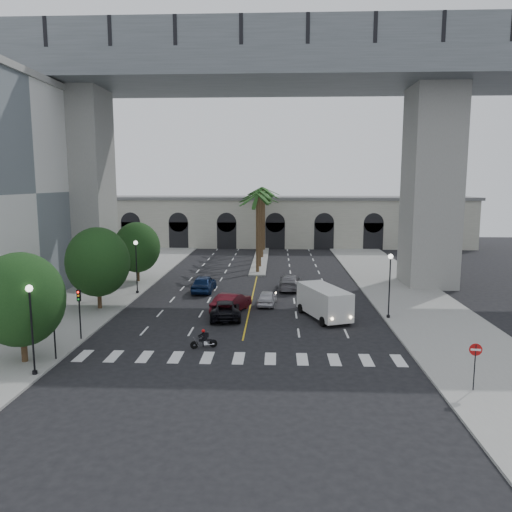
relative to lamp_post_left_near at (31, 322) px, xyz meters
The scene contains 30 objects.
ground 12.86m from the lamp_post_left_near, 23.68° to the left, with size 140.00×140.00×0.00m, color black.
sidewalk_left 20.56m from the lamp_post_left_near, 100.20° to the left, with size 8.00×100.00×0.15m, color gray.
sidewalk_right 33.27m from the lamp_post_left_near, 37.15° to the left, with size 8.00×100.00×0.15m, color gray.
median 44.59m from the lamp_post_left_near, 75.15° to the left, with size 2.00×24.00×0.20m, color gray.
pier_building 61.08m from the lamp_post_left_near, 79.24° to the left, with size 71.00×10.50×8.50m.
bridge 34.39m from the lamp_post_left_near, 61.23° to the left, with size 75.00×13.00×26.00m.
palm_a 35.40m from the lamp_post_left_near, 70.94° to the left, with size 3.20×3.20×10.30m.
palm_b 39.23m from the lamp_post_left_near, 72.73° to the left, with size 3.20×3.20×10.60m.
palm_c 42.88m from the lamp_post_left_near, 74.72° to the left, with size 3.20×3.20×10.10m.
palm_d 46.90m from the lamp_post_left_near, 75.60° to the left, with size 3.20×3.20×10.90m.
palm_e 50.64m from the lamp_post_left_near, 77.01° to the left, with size 3.20×3.20×10.40m.
palm_f 54.61m from the lamp_post_left_near, 77.65° to the left, with size 3.20×3.20×10.70m.
street_tree_near 2.68m from the lamp_post_left_near, 128.66° to the left, with size 5.20×5.20×6.89m.
street_tree_mid 15.12m from the lamp_post_left_near, 96.09° to the left, with size 5.44×5.44×7.21m.
street_tree_far 27.06m from the lamp_post_left_near, 93.39° to the left, with size 5.04×5.04×6.68m.
lamp_post_left_near is the anchor object (origin of this frame).
lamp_post_left_far 21.00m from the lamp_post_left_near, 90.00° to the left, with size 0.40×0.40×5.35m.
lamp_post_right 26.25m from the lamp_post_left_near, 29.69° to the left, with size 0.40×0.40×5.35m.
traffic_signal_near 2.60m from the lamp_post_left_near, 87.71° to the left, with size 0.25×0.18×3.65m.
traffic_signal_far 6.54m from the lamp_post_left_near, 89.12° to the left, with size 0.25×0.18×3.65m.
motorcycle_rider 10.77m from the lamp_post_left_near, 30.80° to the left, with size 1.77×0.68×1.31m.
car_a 21.75m from the lamp_post_left_near, 53.33° to the left, with size 1.57×3.91×1.33m, color silver.
car_b 17.93m from the lamp_post_left_near, 56.14° to the left, with size 1.76×5.03×1.66m, color #4C0F17.
car_c 16.26m from the lamp_post_left_near, 53.51° to the left, with size 2.42×5.24×1.46m, color black.
car_d 28.50m from the lamp_post_left_near, 57.88° to the left, with size 2.17×5.34×1.55m, color slate.
car_e 23.49m from the lamp_post_left_near, 74.13° to the left, with size 2.02×5.01×1.71m, color #10234B.
cargo_van 21.96m from the lamp_post_left_near, 36.45° to the left, with size 4.22×6.44×2.57m.
pedestrian_a 7.90m from the lamp_post_left_near, 122.76° to the left, with size 0.69×0.45×1.88m, color black.
pedestrian_b 10.88m from the lamp_post_left_near, 113.11° to the left, with size 0.85×0.66×1.75m, color black.
do_not_enter_sign 24.23m from the lamp_post_left_near, ahead, with size 0.66×0.12×2.70m.
Camera 1 is at (2.40, -31.57, 11.03)m, focal length 35.00 mm.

